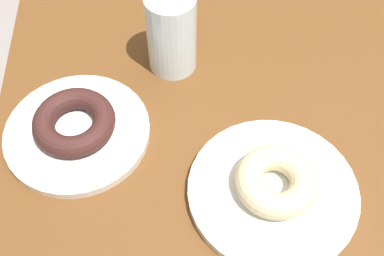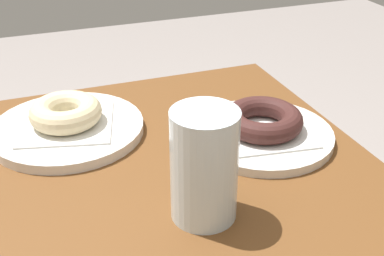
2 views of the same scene
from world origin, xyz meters
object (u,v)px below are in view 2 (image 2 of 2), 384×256
(plate_chocolate_ring, at_px, (262,134))
(donut_sugar_ring, at_px, (66,112))
(plate_sugar_ring, at_px, (68,129))
(water_glass, at_px, (204,166))
(donut_chocolate_ring, at_px, (263,119))

(plate_chocolate_ring, height_order, donut_sugar_ring, donut_sugar_ring)
(donut_sugar_ring, bearing_deg, plate_chocolate_ring, 156.43)
(plate_sugar_ring, bearing_deg, water_glass, 116.05)
(plate_sugar_ring, bearing_deg, donut_sugar_ring, 0.00)
(plate_sugar_ring, relative_size, donut_sugar_ring, 2.13)
(donut_sugar_ring, xyz_separation_m, water_glass, (-0.12, 0.26, 0.03))
(water_glass, bearing_deg, plate_sugar_ring, -63.95)
(plate_chocolate_ring, bearing_deg, donut_chocolate_ring, 0.00)
(plate_chocolate_ring, xyz_separation_m, donut_sugar_ring, (0.27, -0.12, 0.03))
(donut_chocolate_ring, bearing_deg, plate_chocolate_ring, 0.00)
(plate_sugar_ring, relative_size, water_glass, 1.69)
(plate_chocolate_ring, xyz_separation_m, plate_sugar_ring, (0.27, -0.12, 0.00))
(plate_chocolate_ring, bearing_deg, plate_sugar_ring, -23.57)
(plate_chocolate_ring, xyz_separation_m, donut_chocolate_ring, (0.00, 0.00, 0.03))
(plate_chocolate_ring, relative_size, donut_chocolate_ring, 1.80)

